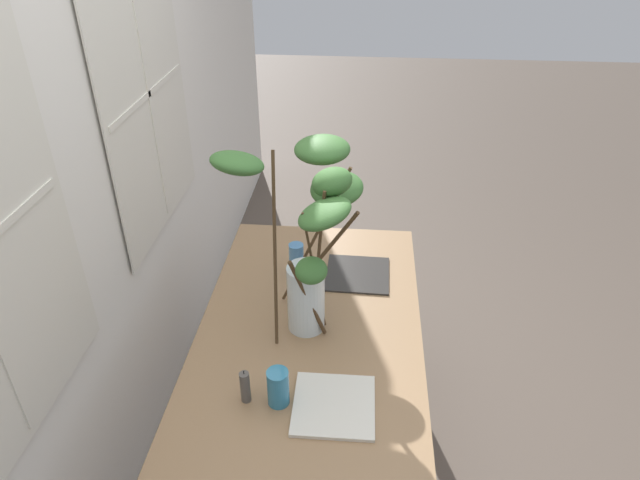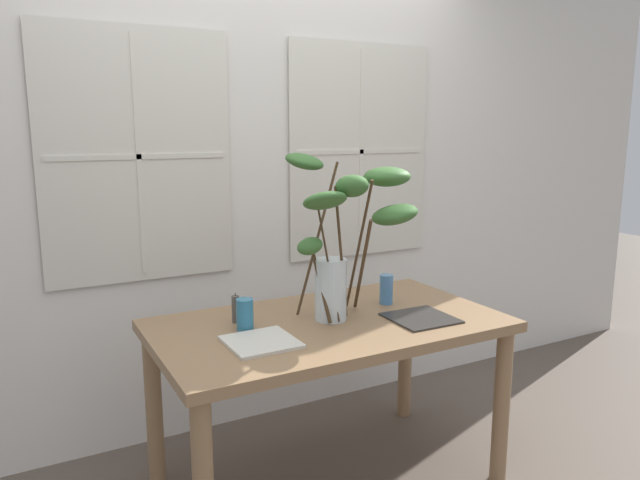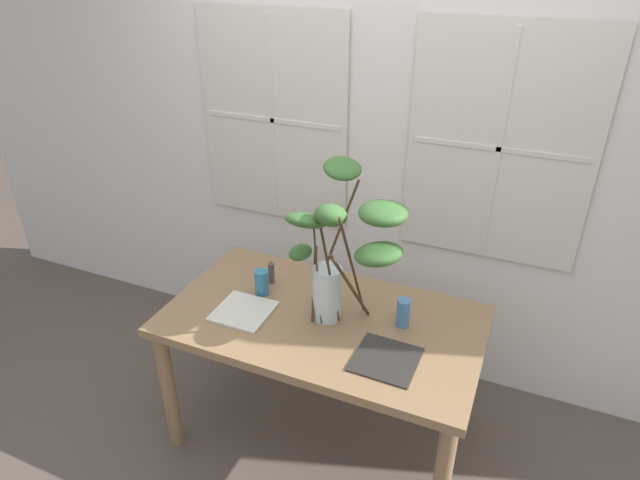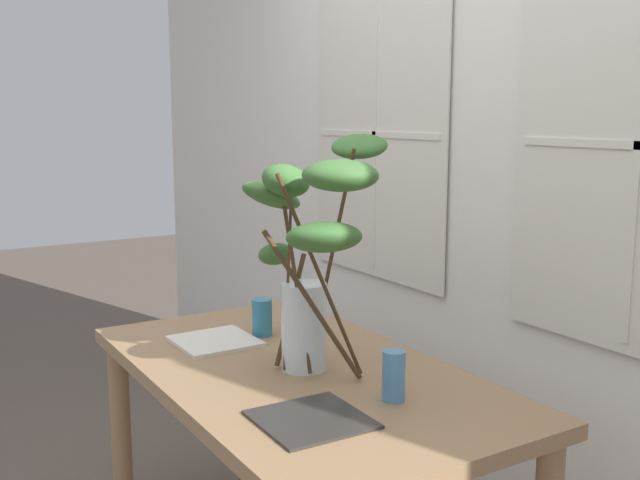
% 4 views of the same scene
% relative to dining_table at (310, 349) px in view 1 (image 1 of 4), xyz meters
% --- Properties ---
extents(ground, '(14.00, 14.00, 0.00)m').
position_rel_dining_table_xyz_m(ground, '(0.00, 0.00, -0.65)').
color(ground, brown).
extents(back_wall_with_windows, '(5.93, 0.14, 2.91)m').
position_rel_dining_table_xyz_m(back_wall_with_windows, '(0.00, 0.79, 0.80)').
color(back_wall_with_windows, silver).
rests_on(back_wall_with_windows, ground).
extents(dining_table, '(1.48, 0.83, 0.76)m').
position_rel_dining_table_xyz_m(dining_table, '(0.00, 0.00, 0.00)').
color(dining_table, '#93704C').
rests_on(dining_table, ground).
extents(vase_with_branches, '(0.59, 0.53, 0.73)m').
position_rel_dining_table_xyz_m(vase_with_branches, '(0.09, -0.00, 0.50)').
color(vase_with_branches, silver).
rests_on(vase_with_branches, dining_table).
extents(drinking_glass_blue_left, '(0.07, 0.07, 0.13)m').
position_rel_dining_table_xyz_m(drinking_glass_blue_left, '(-0.36, 0.06, 0.17)').
color(drinking_glass_blue_left, teal).
rests_on(drinking_glass_blue_left, dining_table).
extents(drinking_glass_blue_right, '(0.06, 0.06, 0.14)m').
position_rel_dining_table_xyz_m(drinking_glass_blue_right, '(0.36, 0.09, 0.17)').
color(drinking_glass_blue_right, '#4C84BC').
rests_on(drinking_glass_blue_right, dining_table).
extents(plate_square_left, '(0.26, 0.26, 0.01)m').
position_rel_dining_table_xyz_m(plate_square_left, '(-0.36, -0.11, 0.11)').
color(plate_square_left, silver).
rests_on(plate_square_left, dining_table).
extents(plate_square_right, '(0.27, 0.27, 0.01)m').
position_rel_dining_table_xyz_m(plate_square_right, '(0.36, -0.17, 0.11)').
color(plate_square_right, '#2D2B28').
rests_on(plate_square_right, dining_table).
extents(pillar_candle, '(0.03, 0.03, 0.13)m').
position_rel_dining_table_xyz_m(pillar_candle, '(-0.36, 0.17, 0.16)').
color(pillar_candle, '#514C47').
rests_on(pillar_candle, dining_table).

